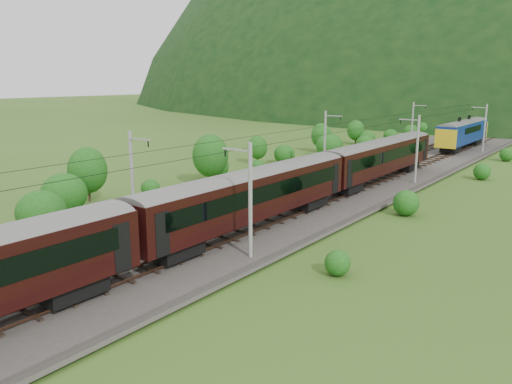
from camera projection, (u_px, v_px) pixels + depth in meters
The scene contains 14 objects.
ground at pixel (187, 243), 38.52m from camera, with size 600.00×600.00×0.00m, color #36561B.
railbed at pixel (264, 214), 46.24m from camera, with size 14.00×220.00×0.30m, color #38332D.
track_left at pixel (244, 208), 47.61m from camera, with size 2.40×220.00×0.27m.
track_right at pixel (285, 216), 44.78m from camera, with size 2.40×220.00×0.27m.
catenary_left at pixel (325, 140), 65.96m from camera, with size 2.54×192.28×8.00m.
catenary_right at pixel (416, 147), 58.73m from camera, with size 2.54×192.28×8.00m.
overhead_wires at pixel (264, 139), 44.70m from camera, with size 4.83×198.00×0.03m.
mountain_ridge at pixel (374, 97), 342.12m from camera, with size 336.00×280.00×132.00m, color black.
train at pixel (122, 223), 30.17m from camera, with size 3.34×158.63×5.82m.
hazard_post_near at pixel (446, 143), 90.48m from camera, with size 0.15×0.15×1.39m, color red.
hazard_post_far at pixel (380, 168), 64.48m from camera, with size 0.18×0.18×1.72m, color red.
signal at pixel (333, 168), 62.41m from camera, with size 0.23×0.23×2.04m.
vegetation_left at pixel (188, 169), 57.56m from camera, with size 10.85×150.43×6.10m.
vegetation_right at pixel (348, 240), 36.01m from camera, with size 4.68×98.06×2.19m.
Camera 1 is at (26.45, -25.96, 12.42)m, focal length 35.00 mm.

